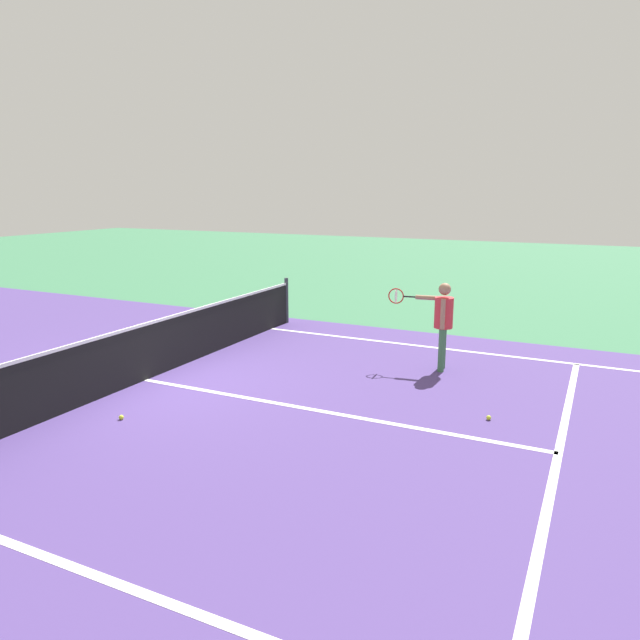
{
  "coord_description": "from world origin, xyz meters",
  "views": [
    {
      "loc": [
        -7.14,
        -6.68,
        3.09
      ],
      "look_at": [
        1.36,
        -2.57,
        1.0
      ],
      "focal_mm": 33.09,
      "sensor_mm": 36.0,
      "label": 1
    }
  ],
  "objects_px": {
    "tennis_ball_near_net": "(121,417)",
    "tennis_ball_mid_court": "(489,418)",
    "player_near": "(442,317)",
    "net": "(144,351)"
  },
  "relations": [
    {
      "from": "net",
      "to": "tennis_ball_mid_court",
      "type": "bearing_deg",
      "value": -82.56
    },
    {
      "from": "tennis_ball_near_net",
      "to": "tennis_ball_mid_court",
      "type": "distance_m",
      "value": 5.05
    },
    {
      "from": "net",
      "to": "tennis_ball_near_net",
      "type": "relative_size",
      "value": 147.85
    },
    {
      "from": "player_near",
      "to": "tennis_ball_near_net",
      "type": "xyz_separation_m",
      "value": [
        -4.19,
        3.34,
        -0.92
      ]
    },
    {
      "from": "net",
      "to": "tennis_ball_mid_court",
      "type": "relative_size",
      "value": 147.85
    },
    {
      "from": "tennis_ball_near_net",
      "to": "player_near",
      "type": "bearing_deg",
      "value": -38.58
    },
    {
      "from": "net",
      "to": "player_near",
      "type": "height_order",
      "value": "player_near"
    },
    {
      "from": "tennis_ball_near_net",
      "to": "net",
      "type": "bearing_deg",
      "value": 31.35
    },
    {
      "from": "player_near",
      "to": "tennis_ball_near_net",
      "type": "relative_size",
      "value": 23.33
    },
    {
      "from": "tennis_ball_mid_court",
      "to": "player_near",
      "type": "bearing_deg",
      "value": 31.11
    }
  ]
}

